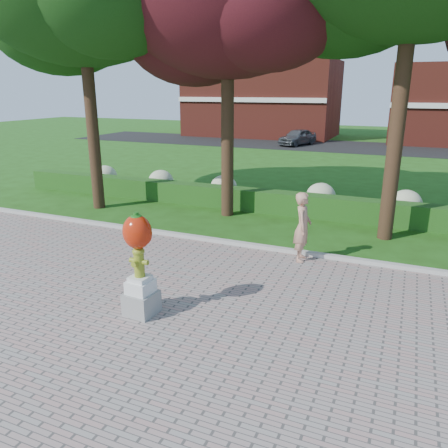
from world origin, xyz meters
TOP-DOWN VIEW (x-y plane):
  - ground at (0.00, 0.00)m, footprint 100.00×100.00m
  - walkway at (0.00, -4.00)m, footprint 40.00×14.00m
  - curb at (0.00, 3.00)m, footprint 40.00×0.18m
  - lawn_hedge at (0.00, 7.00)m, footprint 24.00×0.70m
  - hydrangea_row at (0.57, 8.00)m, footprint 20.10×1.10m
  - street at (0.00, 28.00)m, footprint 50.00×8.00m
  - building_left at (-10.00, 34.00)m, footprint 14.00×8.00m
  - hydrant_sculpture at (-0.73, -1.56)m, footprint 0.63×0.63m
  - woman at (1.56, 2.60)m, footprint 0.53×0.73m
  - parked_car at (-4.71, 27.35)m, footprint 2.78×4.16m

SIDE VIEW (x-z plane):
  - ground at x=0.00m, z-range 0.00..0.00m
  - street at x=0.00m, z-range 0.00..0.02m
  - walkway at x=0.00m, z-range 0.00..0.04m
  - curb at x=0.00m, z-range 0.00..0.15m
  - lawn_hedge at x=0.00m, z-range 0.00..0.80m
  - hydrangea_row at x=0.57m, z-range 0.06..1.04m
  - parked_car at x=-4.71m, z-range 0.02..1.34m
  - woman at x=1.56m, z-range 0.04..1.89m
  - hydrant_sculpture at x=-0.73m, z-range 0.10..2.25m
  - building_left at x=-10.00m, z-range 0.00..7.00m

